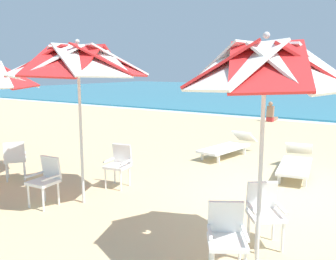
{
  "coord_description": "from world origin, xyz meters",
  "views": [
    {
      "loc": [
        1.76,
        -6.69,
        2.4
      ],
      "look_at": [
        -2.81,
        0.22,
        1.0
      ],
      "focal_mm": 38.98,
      "sensor_mm": 36.0,
      "label": 1
    }
  ],
  "objects_px": {
    "plastic_chair_2": "(119,163)",
    "sun_lounger_1": "(296,163)",
    "plastic_chair_0": "(227,235)",
    "beach_umbrella_1": "(78,62)",
    "plastic_chair_3": "(46,178)",
    "plastic_chair_4": "(15,158)",
    "sun_lounger_2": "(228,146)",
    "beachgoer_seated": "(271,115)",
    "plastic_chair_1": "(264,210)",
    "beach_umbrella_0": "(265,69)"
  },
  "relations": [
    {
      "from": "plastic_chair_1",
      "to": "beachgoer_seated",
      "type": "bearing_deg",
      "value": 107.4
    },
    {
      "from": "plastic_chair_1",
      "to": "beachgoer_seated",
      "type": "height_order",
      "value": "beachgoer_seated"
    },
    {
      "from": "beach_umbrella_0",
      "to": "beachgoer_seated",
      "type": "relative_size",
      "value": 3.03
    },
    {
      "from": "plastic_chair_1",
      "to": "sun_lounger_2",
      "type": "relative_size",
      "value": 0.39
    },
    {
      "from": "sun_lounger_1",
      "to": "plastic_chair_3",
      "type": "bearing_deg",
      "value": -126.13
    },
    {
      "from": "beach_umbrella_0",
      "to": "plastic_chair_2",
      "type": "relative_size",
      "value": 3.24
    },
    {
      "from": "beach_umbrella_1",
      "to": "sun_lounger_1",
      "type": "xyz_separation_m",
      "value": [
        2.73,
        3.93,
        -2.22
      ]
    },
    {
      "from": "beach_umbrella_0",
      "to": "sun_lounger_1",
      "type": "height_order",
      "value": "beach_umbrella_0"
    },
    {
      "from": "plastic_chair_2",
      "to": "plastic_chair_4",
      "type": "bearing_deg",
      "value": -156.99
    },
    {
      "from": "plastic_chair_4",
      "to": "sun_lounger_1",
      "type": "bearing_deg",
      "value": 37.22
    },
    {
      "from": "beach_umbrella_0",
      "to": "plastic_chair_2",
      "type": "xyz_separation_m",
      "value": [
        -3.43,
        1.38,
        -1.89
      ]
    },
    {
      "from": "plastic_chair_4",
      "to": "beachgoer_seated",
      "type": "height_order",
      "value": "beachgoer_seated"
    },
    {
      "from": "sun_lounger_1",
      "to": "sun_lounger_2",
      "type": "distance_m",
      "value": 2.19
    },
    {
      "from": "plastic_chair_0",
      "to": "plastic_chair_1",
      "type": "xyz_separation_m",
      "value": [
        0.11,
        0.98,
        0.0
      ]
    },
    {
      "from": "plastic_chair_0",
      "to": "plastic_chair_1",
      "type": "distance_m",
      "value": 0.98
    },
    {
      "from": "plastic_chair_3",
      "to": "sun_lounger_2",
      "type": "bearing_deg",
      "value": 77.47
    },
    {
      "from": "plastic_chair_2",
      "to": "plastic_chair_3",
      "type": "xyz_separation_m",
      "value": [
        -0.38,
        -1.51,
        0.0
      ]
    },
    {
      "from": "plastic_chair_3",
      "to": "sun_lounger_2",
      "type": "relative_size",
      "value": 0.39
    },
    {
      "from": "plastic_chair_0",
      "to": "beachgoer_seated",
      "type": "xyz_separation_m",
      "value": [
        -3.6,
        12.83,
        -0.2
      ]
    },
    {
      "from": "plastic_chair_2",
      "to": "plastic_chair_3",
      "type": "distance_m",
      "value": 1.56
    },
    {
      "from": "plastic_chair_1",
      "to": "plastic_chair_2",
      "type": "height_order",
      "value": "same"
    },
    {
      "from": "beach_umbrella_0",
      "to": "plastic_chair_1",
      "type": "height_order",
      "value": "beach_umbrella_0"
    },
    {
      "from": "beach_umbrella_0",
      "to": "plastic_chair_3",
      "type": "bearing_deg",
      "value": -178.03
    },
    {
      "from": "plastic_chair_1",
      "to": "sun_lounger_1",
      "type": "relative_size",
      "value": 0.39
    },
    {
      "from": "plastic_chair_0",
      "to": "plastic_chair_2",
      "type": "distance_m",
      "value": 3.68
    },
    {
      "from": "beach_umbrella_0",
      "to": "beachgoer_seated",
      "type": "height_order",
      "value": "beach_umbrella_0"
    },
    {
      "from": "plastic_chair_0",
      "to": "plastic_chair_3",
      "type": "distance_m",
      "value": 3.6
    },
    {
      "from": "plastic_chair_0",
      "to": "beach_umbrella_1",
      "type": "xyz_separation_m",
      "value": [
        -3.13,
        0.73,
        2.0
      ]
    },
    {
      "from": "beach_umbrella_1",
      "to": "plastic_chair_1",
      "type": "bearing_deg",
      "value": 4.36
    },
    {
      "from": "plastic_chair_4",
      "to": "beachgoer_seated",
      "type": "relative_size",
      "value": 0.94
    },
    {
      "from": "plastic_chair_2",
      "to": "sun_lounger_1",
      "type": "height_order",
      "value": "plastic_chair_2"
    },
    {
      "from": "plastic_chair_1",
      "to": "plastic_chair_0",
      "type": "bearing_deg",
      "value": -96.56
    },
    {
      "from": "plastic_chair_2",
      "to": "beachgoer_seated",
      "type": "xyz_separation_m",
      "value": [
        -0.4,
        11.03,
        -0.2
      ]
    },
    {
      "from": "beach_umbrella_1",
      "to": "plastic_chair_4",
      "type": "height_order",
      "value": "beach_umbrella_1"
    },
    {
      "from": "plastic_chair_4",
      "to": "sun_lounger_1",
      "type": "distance_m",
      "value": 6.24
    },
    {
      "from": "beach_umbrella_1",
      "to": "beachgoer_seated",
      "type": "relative_size",
      "value": 3.12
    },
    {
      "from": "plastic_chair_0",
      "to": "beach_umbrella_1",
      "type": "height_order",
      "value": "beach_umbrella_1"
    },
    {
      "from": "sun_lounger_2",
      "to": "beachgoer_seated",
      "type": "relative_size",
      "value": 2.39
    },
    {
      "from": "plastic_chair_4",
      "to": "sun_lounger_1",
      "type": "relative_size",
      "value": 0.39
    },
    {
      "from": "plastic_chair_0",
      "to": "plastic_chair_4",
      "type": "height_order",
      "value": "same"
    },
    {
      "from": "plastic_chair_1",
      "to": "plastic_chair_3",
      "type": "bearing_deg",
      "value": -169.49
    },
    {
      "from": "beach_umbrella_0",
      "to": "plastic_chair_0",
      "type": "bearing_deg",
      "value": -118.07
    },
    {
      "from": "plastic_chair_3",
      "to": "sun_lounger_1",
      "type": "relative_size",
      "value": 0.39
    },
    {
      "from": "beach_umbrella_0",
      "to": "plastic_chair_4",
      "type": "relative_size",
      "value": 3.24
    },
    {
      "from": "plastic_chair_0",
      "to": "plastic_chair_1",
      "type": "height_order",
      "value": "same"
    },
    {
      "from": "beach_umbrella_1",
      "to": "plastic_chair_3",
      "type": "relative_size",
      "value": 3.34
    },
    {
      "from": "plastic_chair_3",
      "to": "plastic_chair_4",
      "type": "height_order",
      "value": "same"
    },
    {
      "from": "plastic_chair_0",
      "to": "plastic_chair_4",
      "type": "bearing_deg",
      "value": 170.65
    },
    {
      "from": "plastic_chair_0",
      "to": "beachgoer_seated",
      "type": "bearing_deg",
      "value": 105.68
    },
    {
      "from": "plastic_chair_2",
      "to": "beach_umbrella_1",
      "type": "bearing_deg",
      "value": -85.97
    }
  ]
}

